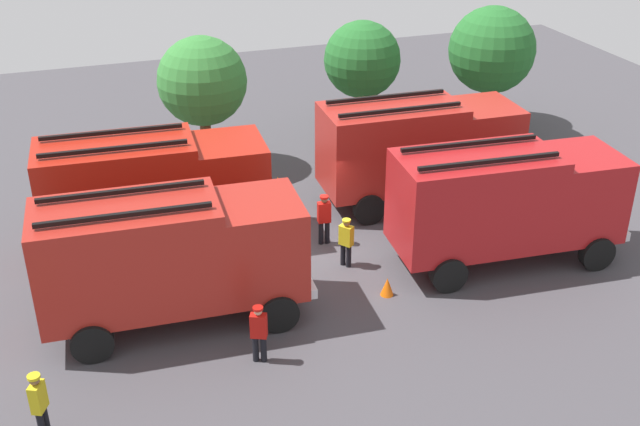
{
  "coord_description": "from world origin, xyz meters",
  "views": [
    {
      "loc": [
        -7.05,
        -20.67,
        12.72
      ],
      "look_at": [
        0.0,
        0.0,
        1.4
      ],
      "focal_mm": 43.99,
      "sensor_mm": 36.0,
      "label": 1
    }
  ],
  "objects": [
    {
      "name": "firefighter_1",
      "position": [
        -3.28,
        -4.8,
        0.92
      ],
      "size": [
        0.48,
        0.39,
        1.66
      ],
      "rotation": [
        0.0,
        0.0,
        1.14
      ],
      "color": "black",
      "rests_on": "ground"
    },
    {
      "name": "traffic_cone_0",
      "position": [
        -0.07,
        4.63,
        0.32
      ],
      "size": [
        0.45,
        0.45,
        0.64
      ],
      "primitive_type": "cone",
      "color": "#F2600C",
      "rests_on": "ground"
    },
    {
      "name": "fire_truck_0",
      "position": [
        -5.01,
        -2.32,
        2.15
      ],
      "size": [
        7.32,
        3.07,
        3.88
      ],
      "rotation": [
        0.0,
        0.0,
        -0.05
      ],
      "color": "#A12219",
      "rests_on": "ground"
    },
    {
      "name": "fire_truck_2",
      "position": [
        -4.84,
        2.06,
        2.15
      ],
      "size": [
        7.33,
        3.1,
        3.88
      ],
      "rotation": [
        0.0,
        0.0,
        -0.06
      ],
      "color": "#A91D11",
      "rests_on": "ground"
    },
    {
      "name": "tree_3",
      "position": [
        10.99,
        8.62,
        3.25
      ],
      "size": [
        3.12,
        3.12,
        4.83
      ],
      "color": "brown",
      "rests_on": "ground"
    },
    {
      "name": "firefighter_2",
      "position": [
        -3.99,
        -0.12,
        0.98
      ],
      "size": [
        0.36,
        0.48,
        1.75
      ],
      "rotation": [
        0.0,
        0.0,
        0.34
      ],
      "color": "black",
      "rests_on": "ground"
    },
    {
      "name": "firefighter_3",
      "position": [
        -8.6,
        -5.92,
        1.0
      ],
      "size": [
        0.4,
        0.48,
        1.77
      ],
      "rotation": [
        0.0,
        0.0,
        5.84
      ],
      "color": "black",
      "rests_on": "ground"
    },
    {
      "name": "tree_1",
      "position": [
        4.94,
        9.01,
        3.36
      ],
      "size": [
        3.22,
        3.22,
        4.99
      ],
      "color": "brown",
      "rests_on": "ground"
    },
    {
      "name": "fire_truck_1",
      "position": [
        5.17,
        -2.35,
        2.15
      ],
      "size": [
        7.36,
        3.18,
        3.88
      ],
      "rotation": [
        0.0,
        0.0,
        -0.07
      ],
      "color": "#A4181A",
      "rests_on": "ground"
    },
    {
      "name": "tree_2",
      "position": [
        10.03,
        7.28,
        3.76
      ],
      "size": [
        3.6,
        3.6,
        5.58
      ],
      "color": "brown",
      "rests_on": "ground"
    },
    {
      "name": "firefighter_0",
      "position": [
        0.48,
        -1.07,
        0.9
      ],
      "size": [
        0.44,
        0.48,
        1.62
      ],
      "rotation": [
        0.0,
        0.0,
        0.63
      ],
      "color": "black",
      "rests_on": "ground"
    },
    {
      "name": "ground_plane",
      "position": [
        0.0,
        0.0,
        0.0
      ],
      "size": [
        46.88,
        46.88,
        0.0
      ],
      "primitive_type": "plane",
      "color": "#423F44"
    },
    {
      "name": "traffic_cone_1",
      "position": [
        1.05,
        -3.02,
        0.28
      ],
      "size": [
        0.39,
        0.39,
        0.56
      ],
      "primitive_type": "cone",
      "color": "#F2600C",
      "rests_on": "ground"
    },
    {
      "name": "fire_truck_3",
      "position": [
        4.5,
        2.42,
        2.15
      ],
      "size": [
        7.29,
        2.98,
        3.88
      ],
      "rotation": [
        0.0,
        0.0,
        -0.04
      ],
      "color": "#A5231C",
      "rests_on": "ground"
    },
    {
      "name": "tree_0",
      "position": [
        -2.07,
        7.71,
        3.54
      ],
      "size": [
        3.4,
        3.4,
        5.26
      ],
      "color": "brown",
      "rests_on": "ground"
    },
    {
      "name": "firefighter_4",
      "position": [
        0.3,
        0.48,
        0.97
      ],
      "size": [
        0.44,
        0.28,
        1.73
      ],
      "rotation": [
        0.0,
        0.0,
        1.47
      ],
      "color": "black",
      "rests_on": "ground"
    }
  ]
}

